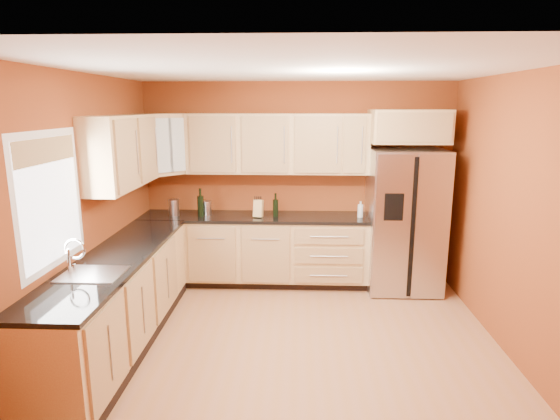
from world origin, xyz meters
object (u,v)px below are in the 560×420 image
at_px(wine_bottle_a, 201,202).
at_px(soap_dispenser, 360,209).
at_px(canister_left, 174,208).
at_px(knife_block, 258,208).
at_px(refrigerator, 404,221).

relative_size(wine_bottle_a, soap_dispenser, 1.78).
xyz_separation_m(canister_left, knife_block, (1.08, -0.02, 0.01)).
bearing_deg(canister_left, knife_block, -1.17).
distance_m(canister_left, wine_bottle_a, 0.36).
bearing_deg(soap_dispenser, refrigerator, -3.33).
bearing_deg(canister_left, refrigerator, -0.39).
relative_size(canister_left, soap_dispenser, 1.03).
relative_size(canister_left, wine_bottle_a, 0.58).
bearing_deg(wine_bottle_a, refrigerator, -0.09).
relative_size(wine_bottle_a, knife_block, 1.64).
bearing_deg(refrigerator, soap_dispenser, 176.67).
relative_size(refrigerator, knife_block, 8.12).
distance_m(canister_left, soap_dispenser, 2.37).
height_order(canister_left, wine_bottle_a, wine_bottle_a).
bearing_deg(knife_block, canister_left, -171.34).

